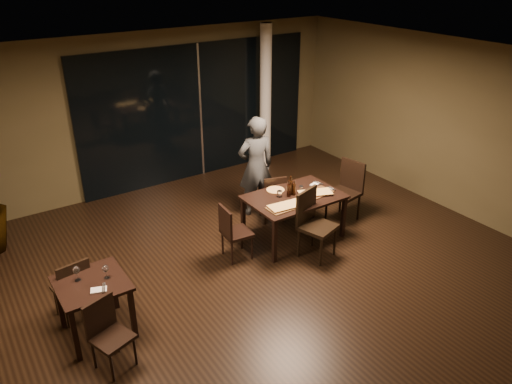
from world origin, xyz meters
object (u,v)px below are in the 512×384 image
at_px(side_table, 92,291).
at_px(chair_main_left, 232,230).
at_px(diner, 256,166).
at_px(bottle_b, 294,188).
at_px(chair_main_right, 347,187).
at_px(main_table, 294,200).
at_px(chair_side_far, 73,286).
at_px(chair_main_far, 273,196).
at_px(bottle_a, 289,188).
at_px(bottle_c, 291,185).
at_px(chair_side_near, 107,331).
at_px(chair_main_near, 313,220).

height_order(side_table, chair_main_left, chair_main_left).
relative_size(diner, bottle_b, 7.22).
xyz_separation_m(chair_main_left, chair_main_right, (2.34, 0.02, 0.09)).
relative_size(main_table, chair_side_far, 1.69).
relative_size(chair_main_far, bottle_a, 3.12).
distance_m(side_table, diner, 3.72).
bearing_deg(bottle_c, chair_main_left, -176.29).
bearing_deg(chair_main_left, chair_main_far, -57.49).
relative_size(chair_side_far, bottle_a, 3.20).
relative_size(chair_main_right, chair_side_near, 1.23).
bearing_deg(chair_side_far, bottle_a, 174.10).
height_order(chair_main_right, bottle_a, chair_main_right).
bearing_deg(chair_side_far, bottle_c, 174.73).
xyz_separation_m(main_table, chair_side_far, (-3.54, -0.10, -0.18)).
xyz_separation_m(side_table, chair_side_far, (-0.14, 0.40, -0.13)).
bearing_deg(side_table, bottle_c, 9.73).
distance_m(side_table, chair_main_right, 4.61).
height_order(main_table, bottle_b, bottle_b).
bearing_deg(side_table, chair_side_far, 108.68).
xyz_separation_m(chair_main_near, bottle_b, (0.09, 0.60, 0.28)).
relative_size(chair_main_far, bottle_b, 3.48).
relative_size(chair_side_near, bottle_b, 3.41).
height_order(side_table, chair_main_right, chair_main_right).
distance_m(main_table, chair_main_near, 0.57).
bearing_deg(chair_main_left, chair_side_far, 97.54).
bearing_deg(side_table, chair_main_near, -1.08).
bearing_deg(chair_side_near, chair_main_right, -5.01).
bearing_deg(main_table, chair_main_near, -97.48).
height_order(side_table, bottle_b, bottle_b).
bearing_deg(chair_side_near, diner, 13.66).
distance_m(chair_main_far, chair_main_near, 1.20).
xyz_separation_m(side_table, chair_main_far, (3.44, 1.13, -0.14)).
bearing_deg(chair_main_near, chair_main_far, 66.83).
distance_m(chair_main_near, bottle_b, 0.67).
relative_size(chair_side_far, bottle_c, 2.81).
distance_m(chair_main_right, bottle_a, 1.30).
height_order(chair_side_near, bottle_b, bottle_b).
bearing_deg(bottle_c, bottle_b, -53.58).
bearing_deg(chair_main_near, side_table, 161.27).
bearing_deg(chair_main_right, chair_main_far, -128.05).
bearing_deg(diner, bottle_c, 101.08).
height_order(main_table, bottle_a, bottle_a).
distance_m(chair_main_left, diner, 1.59).
height_order(chair_main_left, bottle_b, bottle_b).
xyz_separation_m(main_table, chair_main_right, (1.18, 0.03, -0.09)).
bearing_deg(chair_main_far, chair_main_right, 169.16).
distance_m(main_table, chair_main_left, 1.17).
xyz_separation_m(chair_main_left, chair_side_near, (-2.28, -1.10, -0.02)).
distance_m(bottle_a, bottle_c, 0.08).
xyz_separation_m(chair_main_near, bottle_c, (0.06, 0.64, 0.31)).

